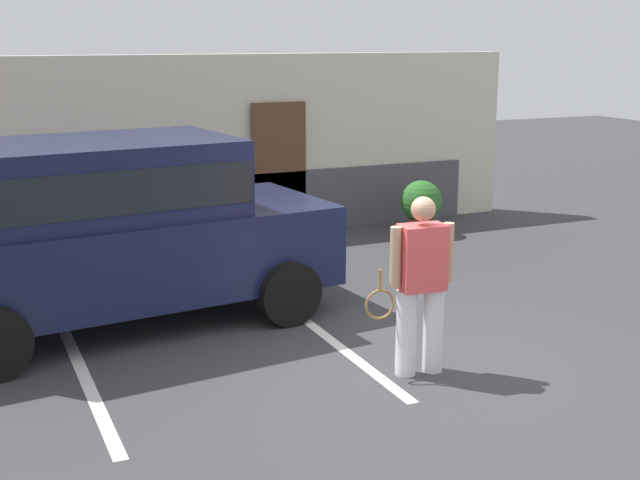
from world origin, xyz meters
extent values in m
plane|color=#38383A|center=(0.00, 0.00, 0.00)|extent=(40.00, 40.00, 0.00)
cube|color=silver|center=(-2.94, 1.50, 0.00)|extent=(0.12, 4.40, 0.01)
cube|color=silver|center=(-0.41, 1.50, 0.00)|extent=(0.12, 4.40, 0.01)
cube|color=beige|center=(0.00, 6.10, 1.42)|extent=(10.15, 0.30, 2.84)
cube|color=#4C4C51|center=(0.00, 5.90, 0.50)|extent=(8.52, 0.10, 0.99)
cube|color=brown|center=(0.90, 5.88, 1.05)|extent=(0.90, 0.06, 2.10)
cube|color=#141938|center=(-2.28, 2.46, 0.80)|extent=(4.78, 2.40, 0.90)
cube|color=#141938|center=(-2.53, 2.43, 1.65)|extent=(3.08, 2.07, 0.80)
cube|color=black|center=(-2.53, 2.43, 1.63)|extent=(3.02, 2.09, 0.44)
cylinder|color=black|center=(-0.84, 3.58, 0.36)|extent=(0.74, 0.34, 0.72)
cylinder|color=black|center=(-0.63, 1.69, 0.36)|extent=(0.74, 0.34, 0.72)
cylinder|color=white|center=(0.13, -0.12, 0.41)|extent=(0.19, 0.19, 0.82)
cylinder|color=white|center=(-0.15, -0.09, 0.41)|extent=(0.19, 0.19, 0.82)
cube|color=#E04C4C|center=(-0.01, -0.11, 1.13)|extent=(0.44, 0.30, 0.61)
sphere|color=tan|center=(-0.01, -0.11, 1.58)|extent=(0.23, 0.23, 0.23)
cylinder|color=tan|center=(0.25, -0.13, 1.16)|extent=(0.11, 0.11, 0.56)
cylinder|color=tan|center=(-0.28, -0.08, 1.16)|extent=(0.11, 0.11, 0.56)
torus|color=olive|center=(-0.40, -0.02, 0.70)|extent=(0.37, 0.06, 0.37)
cylinder|color=olive|center=(-0.40, -0.02, 0.93)|extent=(0.03, 0.03, 0.20)
cylinder|color=#9E5638|center=(2.93, 4.87, 0.13)|extent=(0.43, 0.43, 0.26)
sphere|color=#2D6B28|center=(2.93, 4.87, 0.54)|extent=(0.66, 0.66, 0.66)
camera|label=1|loc=(-3.92, -6.61, 3.12)|focal=47.58mm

